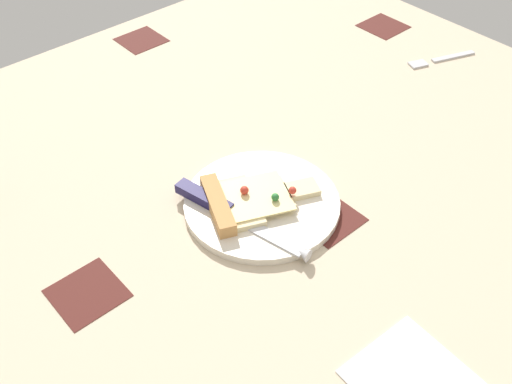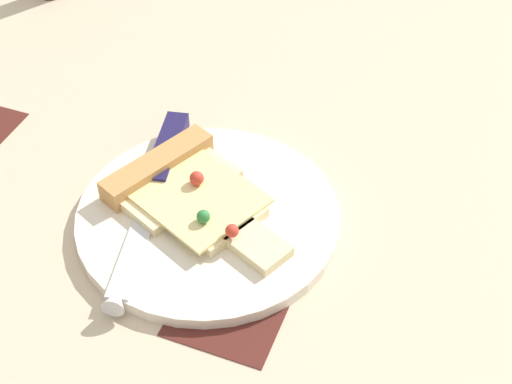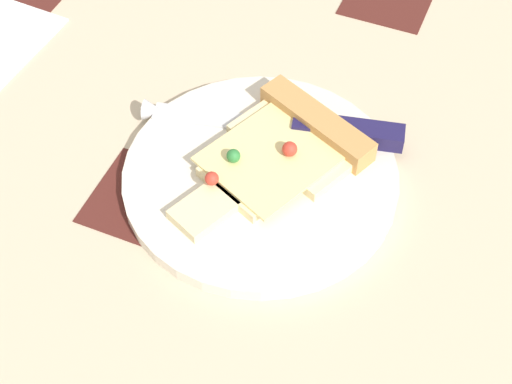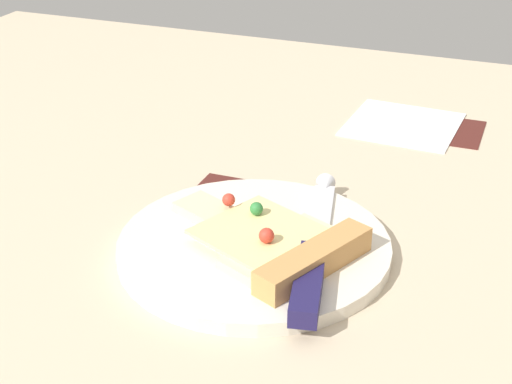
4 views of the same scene
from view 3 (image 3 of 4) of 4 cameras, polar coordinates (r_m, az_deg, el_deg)
name	(u,v)px [view 3 (image 3 of 4)]	position (r cm, az deg, el deg)	size (l,w,h in cm)	color
ground_plane	(234,267)	(64.15, -1.67, -5.62)	(128.65, 128.65, 3.00)	#C6B293
plate	(260,177)	(67.08, 0.34, 1.12)	(24.20, 24.20, 1.27)	silver
pizza_slice	(282,151)	(67.17, 1.93, 3.07)	(14.67, 19.07, 2.63)	beige
knife	(297,126)	(69.49, 3.11, 4.91)	(23.90, 7.17, 2.45)	silver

